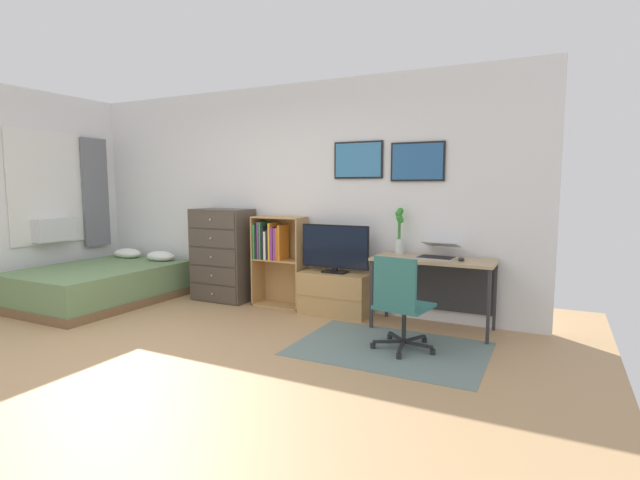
{
  "coord_description": "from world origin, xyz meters",
  "views": [
    {
      "loc": [
        3.05,
        -2.69,
        1.47
      ],
      "look_at": [
        0.95,
        1.5,
        0.94
      ],
      "focal_mm": 26.64,
      "sensor_mm": 36.0,
      "label": 1
    }
  ],
  "objects_px": {
    "bookshelf": "(276,252)",
    "desk": "(435,271)",
    "laptop": "(439,251)",
    "bed": "(101,284)",
    "television": "(335,249)",
    "tv_stand": "(336,293)",
    "office_chair": "(400,301)",
    "bamboo_vase": "(399,229)",
    "dresser": "(223,255)",
    "computer_mouse": "(461,259)"
  },
  "relations": [
    {
      "from": "bed",
      "to": "computer_mouse",
      "type": "height_order",
      "value": "computer_mouse"
    },
    {
      "from": "bookshelf",
      "to": "television",
      "type": "relative_size",
      "value": 1.34
    },
    {
      "from": "laptop",
      "to": "desk",
      "type": "bearing_deg",
      "value": -162.62
    },
    {
      "from": "bamboo_vase",
      "to": "computer_mouse",
      "type": "bearing_deg",
      "value": -18.21
    },
    {
      "from": "office_chair",
      "to": "bamboo_vase",
      "type": "distance_m",
      "value": 1.18
    },
    {
      "from": "bed",
      "to": "television",
      "type": "relative_size",
      "value": 2.42
    },
    {
      "from": "computer_mouse",
      "to": "laptop",
      "type": "bearing_deg",
      "value": 153.4
    },
    {
      "from": "bed",
      "to": "tv_stand",
      "type": "height_order",
      "value": "bed"
    },
    {
      "from": "bookshelf",
      "to": "tv_stand",
      "type": "height_order",
      "value": "bookshelf"
    },
    {
      "from": "bookshelf",
      "to": "dresser",
      "type": "bearing_deg",
      "value": -175.32
    },
    {
      "from": "office_chair",
      "to": "laptop",
      "type": "bearing_deg",
      "value": 90.8
    },
    {
      "from": "bookshelf",
      "to": "desk",
      "type": "height_order",
      "value": "bookshelf"
    },
    {
      "from": "bed",
      "to": "bookshelf",
      "type": "height_order",
      "value": "bookshelf"
    },
    {
      "from": "bed",
      "to": "office_chair",
      "type": "relative_size",
      "value": 2.31
    },
    {
      "from": "bed",
      "to": "bookshelf",
      "type": "relative_size",
      "value": 1.8
    },
    {
      "from": "bookshelf",
      "to": "computer_mouse",
      "type": "relative_size",
      "value": 10.61
    },
    {
      "from": "bed",
      "to": "desk",
      "type": "bearing_deg",
      "value": 10.66
    },
    {
      "from": "television",
      "to": "laptop",
      "type": "bearing_deg",
      "value": 1.48
    },
    {
      "from": "laptop",
      "to": "bamboo_vase",
      "type": "height_order",
      "value": "bamboo_vase"
    },
    {
      "from": "desk",
      "to": "television",
      "type": "bearing_deg",
      "value": -178.8
    },
    {
      "from": "tv_stand",
      "to": "laptop",
      "type": "xyz_separation_m",
      "value": [
        1.16,
        0.01,
        0.56
      ]
    },
    {
      "from": "tv_stand",
      "to": "dresser",
      "type": "bearing_deg",
      "value": -179.46
    },
    {
      "from": "office_chair",
      "to": "laptop",
      "type": "xyz_separation_m",
      "value": [
        0.13,
        0.88,
        0.35
      ]
    },
    {
      "from": "desk",
      "to": "bamboo_vase",
      "type": "xyz_separation_m",
      "value": [
        -0.43,
        0.11,
        0.41
      ]
    },
    {
      "from": "tv_stand",
      "to": "desk",
      "type": "height_order",
      "value": "desk"
    },
    {
      "from": "bed",
      "to": "bamboo_vase",
      "type": "distance_m",
      "value": 3.84
    },
    {
      "from": "bookshelf",
      "to": "tv_stand",
      "type": "distance_m",
      "value": 0.93
    },
    {
      "from": "dresser",
      "to": "bed",
      "type": "bearing_deg",
      "value": -149.96
    },
    {
      "from": "bookshelf",
      "to": "tv_stand",
      "type": "relative_size",
      "value": 1.38
    },
    {
      "from": "bed",
      "to": "bookshelf",
      "type": "xyz_separation_m",
      "value": [
        2.11,
        0.84,
        0.43
      ]
    },
    {
      "from": "bamboo_vase",
      "to": "tv_stand",
      "type": "bearing_deg",
      "value": -170.87
    },
    {
      "from": "television",
      "to": "desk",
      "type": "relative_size",
      "value": 0.68
    },
    {
      "from": "bed",
      "to": "laptop",
      "type": "relative_size",
      "value": 4.66
    },
    {
      "from": "bookshelf",
      "to": "laptop",
      "type": "bearing_deg",
      "value": -1.16
    },
    {
      "from": "bed",
      "to": "television",
      "type": "xyz_separation_m",
      "value": [
        2.94,
        0.77,
        0.53
      ]
    },
    {
      "from": "tv_stand",
      "to": "bamboo_vase",
      "type": "xyz_separation_m",
      "value": [
        0.71,
        0.11,
        0.76
      ]
    },
    {
      "from": "tv_stand",
      "to": "bamboo_vase",
      "type": "relative_size",
      "value": 1.61
    },
    {
      "from": "bed",
      "to": "laptop",
      "type": "distance_m",
      "value": 4.22
    },
    {
      "from": "dresser",
      "to": "computer_mouse",
      "type": "bearing_deg",
      "value": -1.97
    },
    {
      "from": "television",
      "to": "dresser",
      "type": "bearing_deg",
      "value": 179.74
    },
    {
      "from": "dresser",
      "to": "desk",
      "type": "height_order",
      "value": "dresser"
    },
    {
      "from": "desk",
      "to": "tv_stand",
      "type": "bearing_deg",
      "value": -179.93
    },
    {
      "from": "desk",
      "to": "office_chair",
      "type": "xyz_separation_m",
      "value": [
        -0.1,
        -0.88,
        -0.14
      ]
    },
    {
      "from": "tv_stand",
      "to": "office_chair",
      "type": "bearing_deg",
      "value": -40.27
    },
    {
      "from": "television",
      "to": "computer_mouse",
      "type": "bearing_deg",
      "value": -3.9
    },
    {
      "from": "television",
      "to": "bamboo_vase",
      "type": "distance_m",
      "value": 0.76
    },
    {
      "from": "bookshelf",
      "to": "television",
      "type": "distance_m",
      "value": 0.84
    },
    {
      "from": "office_chair",
      "to": "bamboo_vase",
      "type": "bearing_deg",
      "value": 117.38
    },
    {
      "from": "office_chair",
      "to": "bed",
      "type": "bearing_deg",
      "value": -172.0
    },
    {
      "from": "tv_stand",
      "to": "desk",
      "type": "xyz_separation_m",
      "value": [
        1.14,
        0.0,
        0.35
      ]
    }
  ]
}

